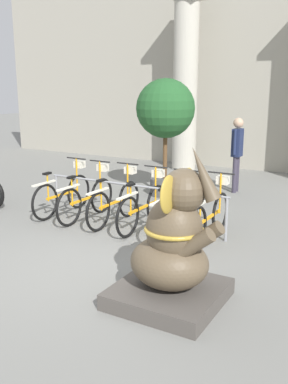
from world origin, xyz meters
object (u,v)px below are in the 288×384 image
object	(u,v)px
bicycle_4	(175,211)
bicycle_1	(87,198)
elephant_statue	(173,252)
bicycle_2	(115,201)
bicycle_3	(144,206)
bicycle_5	(210,216)
bicycle_0	(64,193)
potted_tree	(166,115)
person_pedestrian	(237,148)

from	to	relation	value
bicycle_4	bicycle_1	bearing A→B (deg)	179.59
elephant_statue	bicycle_4	bearing A→B (deg)	115.61
bicycle_2	bicycle_3	world-z (taller)	same
bicycle_3	elephant_statue	bearing A→B (deg)	-52.90
bicycle_1	bicycle_2	size ratio (longest dim) A/B	1.00
bicycle_5	elephant_statue	world-z (taller)	elephant_statue
bicycle_0	bicycle_3	world-z (taller)	same
bicycle_4	bicycle_5	size ratio (longest dim) A/B	1.00
bicycle_1	bicycle_5	world-z (taller)	same
bicycle_1	bicycle_4	size ratio (longest dim) A/B	1.00
elephant_statue	bicycle_1	bearing A→B (deg)	143.18
bicycle_5	bicycle_4	bearing A→B (deg)	-174.29
bicycle_5	potted_tree	world-z (taller)	potted_tree
bicycle_5	potted_tree	size ratio (longest dim) A/B	0.64
bicycle_5	elephant_statue	bearing A→B (deg)	-79.48
bicycle_2	person_pedestrian	bearing A→B (deg)	72.03
bicycle_0	bicycle_4	world-z (taller)	same
bicycle_1	bicycle_5	xyz separation A→B (m)	(2.52, 0.05, 0.00)
person_pedestrian	bicycle_4	bearing A→B (deg)	-88.30
bicycle_4	bicycle_5	world-z (taller)	same
bicycle_1	elephant_statue	bearing A→B (deg)	-36.82
bicycle_0	person_pedestrian	size ratio (longest dim) A/B	0.96
bicycle_0	elephant_statue	bearing A→B (deg)	-32.17
elephant_statue	person_pedestrian	world-z (taller)	elephant_statue
bicycle_4	potted_tree	world-z (taller)	potted_tree
bicycle_0	bicycle_5	xyz separation A→B (m)	(3.14, 0.00, 0.00)
bicycle_1	bicycle_0	bearing A→B (deg)	175.94
bicycle_3	potted_tree	bearing A→B (deg)	109.00
bicycle_2	bicycle_3	xyz separation A→B (m)	(0.63, -0.02, 0.00)
bicycle_0	bicycle_1	world-z (taller)	same
bicycle_4	potted_tree	size ratio (longest dim) A/B	0.64
bicycle_4	elephant_statue	size ratio (longest dim) A/B	0.91
person_pedestrian	potted_tree	distance (m)	1.94
elephant_statue	person_pedestrian	xyz separation A→B (m)	(-1.15, 5.78, 0.45)
potted_tree	bicycle_5	bearing A→B (deg)	-48.92
bicycle_1	bicycle_5	size ratio (longest dim) A/B	1.00
bicycle_0	elephant_statue	xyz separation A→B (m)	(3.56, -2.24, 0.22)
bicycle_0	bicycle_1	bearing A→B (deg)	-4.06
bicycle_2	potted_tree	distance (m)	2.83
person_pedestrian	bicycle_5	bearing A→B (deg)	-78.25
bicycle_2	bicycle_4	world-z (taller)	same
bicycle_2	bicycle_5	xyz separation A→B (m)	(1.89, 0.01, 0.00)
bicycle_1	person_pedestrian	size ratio (longest dim) A/B	0.96
bicycle_0	bicycle_2	world-z (taller)	same
bicycle_0	person_pedestrian	bearing A→B (deg)	55.80
bicycle_3	bicycle_4	size ratio (longest dim) A/B	1.00
bicycle_0	person_pedestrian	world-z (taller)	person_pedestrian
bicycle_0	bicycle_3	distance (m)	1.89
bicycle_2	elephant_statue	bearing A→B (deg)	-44.14
elephant_statue	potted_tree	bearing A→B (deg)	118.39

